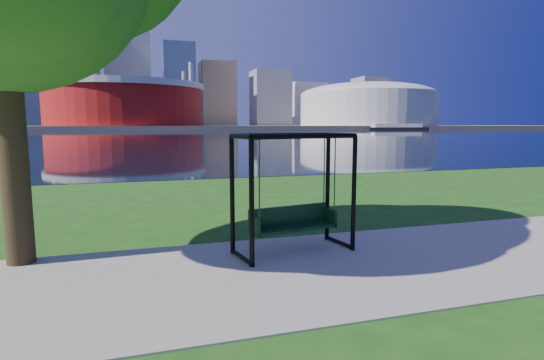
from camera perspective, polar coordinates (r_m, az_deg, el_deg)
name	(u,v)px	position (r m, az deg, el deg)	size (l,w,h in m)	color
ground	(270,263)	(7.59, -0.23, -11.16)	(900.00, 900.00, 0.00)	#1E5114
path	(279,272)	(7.14, 0.96, -12.27)	(120.00, 4.00, 0.03)	#9E937F
river	(151,135)	(108.94, -16.00, 5.86)	(900.00, 180.00, 0.02)	black
far_bank	(145,127)	(312.90, -16.75, 6.84)	(900.00, 228.00, 2.00)	#937F60
stadium	(125,103)	(242.31, -19.15, 9.80)	(83.00, 83.00, 32.00)	maroon
arena	(367,104)	(278.36, 12.71, 10.00)	(84.00, 84.00, 26.56)	beige
skyline	(136,78)	(328.00, -17.76, 12.92)	(392.00, 66.00, 96.50)	gray
swing	(293,196)	(7.96, 2.85, -2.16)	(2.35, 1.33, 2.26)	black
barge	(396,127)	(225.08, 16.38, 6.85)	(31.68, 13.68, 3.07)	black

